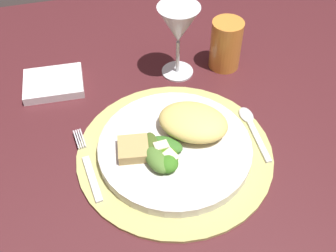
% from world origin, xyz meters
% --- Properties ---
extents(dining_table, '(1.12, 1.07, 0.75)m').
position_xyz_m(dining_table, '(0.00, 0.00, 0.59)').
color(dining_table, '#4C1F23').
rests_on(dining_table, ground).
extents(placemat, '(0.34, 0.34, 0.01)m').
position_xyz_m(placemat, '(0.00, -0.04, 0.75)').
color(placemat, tan).
rests_on(placemat, dining_table).
extents(dinner_plate, '(0.27, 0.27, 0.02)m').
position_xyz_m(dinner_plate, '(0.00, -0.04, 0.76)').
color(dinner_plate, silver).
rests_on(dinner_plate, placemat).
extents(pasta_serving, '(0.15, 0.15, 0.04)m').
position_xyz_m(pasta_serving, '(0.04, -0.02, 0.79)').
color(pasta_serving, '#EAD16D').
rests_on(pasta_serving, dinner_plate).
extents(salad_greens, '(0.08, 0.10, 0.02)m').
position_xyz_m(salad_greens, '(-0.03, -0.07, 0.78)').
color(salad_greens, '#3A7B1F').
rests_on(salad_greens, dinner_plate).
extents(bread_piece, '(0.06, 0.06, 0.02)m').
position_xyz_m(bread_piece, '(-0.07, -0.04, 0.78)').
color(bread_piece, tan).
rests_on(bread_piece, dinner_plate).
extents(fork, '(0.03, 0.16, 0.00)m').
position_xyz_m(fork, '(-0.15, -0.04, 0.76)').
color(fork, silver).
rests_on(fork, placemat).
extents(spoon, '(0.03, 0.14, 0.01)m').
position_xyz_m(spoon, '(0.15, -0.02, 0.76)').
color(spoon, silver).
rests_on(spoon, placemat).
extents(napkin, '(0.12, 0.10, 0.02)m').
position_xyz_m(napkin, '(-0.19, 0.19, 0.76)').
color(napkin, white).
rests_on(napkin, dining_table).
extents(wine_glass, '(0.08, 0.08, 0.16)m').
position_xyz_m(wine_glass, '(0.07, 0.17, 0.86)').
color(wine_glass, silver).
rests_on(wine_glass, dining_table).
extents(amber_tumbler, '(0.07, 0.07, 0.11)m').
position_xyz_m(amber_tumbler, '(0.17, 0.17, 0.80)').
color(amber_tumbler, orange).
rests_on(amber_tumbler, dining_table).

